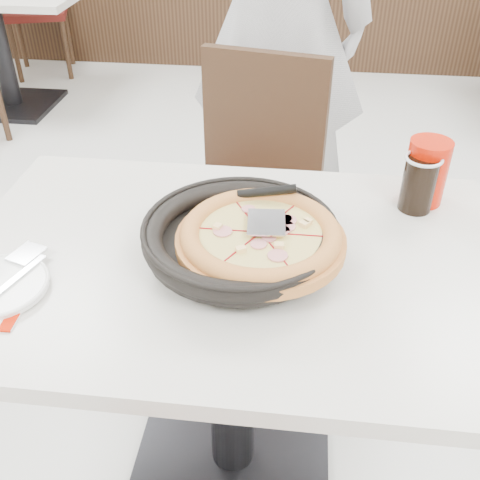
# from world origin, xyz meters

# --- Properties ---
(floor) EXTENTS (7.00, 7.00, 0.00)m
(floor) POSITION_xyz_m (0.00, 0.00, 0.00)
(floor) COLOR silver
(floor) RESTS_ON ground
(main_table) EXTENTS (1.28, 0.92, 0.75)m
(main_table) POSITION_xyz_m (0.04, 0.02, 0.38)
(main_table) COLOR beige
(main_table) RESTS_ON floor
(chair_far) EXTENTS (0.50, 0.50, 0.95)m
(chair_far) POSITION_xyz_m (0.01, 0.61, 0.47)
(chair_far) COLOR black
(chair_far) RESTS_ON floor
(trivet) EXTENTS (0.15, 0.15, 0.04)m
(trivet) POSITION_xyz_m (0.07, 0.01, 0.77)
(trivet) COLOR black
(trivet) RESTS_ON main_table
(pizza_pan) EXTENTS (0.43, 0.43, 0.01)m
(pizza_pan) POSITION_xyz_m (0.06, 0.00, 0.79)
(pizza_pan) COLOR black
(pizza_pan) RESTS_ON trivet
(pizza) EXTENTS (0.38, 0.38, 0.02)m
(pizza) POSITION_xyz_m (0.10, -0.01, 0.81)
(pizza) COLOR #D0823A
(pizza) RESTS_ON pizza_pan
(pizza_server) EXTENTS (0.08, 0.10, 0.00)m
(pizza_server) POSITION_xyz_m (0.11, 0.01, 0.84)
(pizza_server) COLOR silver
(pizza_server) RESTS_ON pizza
(fork) EXTENTS (0.06, 0.15, 0.00)m
(fork) POSITION_xyz_m (-0.37, -0.13, 0.77)
(fork) COLOR silver
(fork) RESTS_ON side_plate
(cola_glass) EXTENTS (0.09, 0.09, 0.13)m
(cola_glass) POSITION_xyz_m (0.46, 0.26, 0.81)
(cola_glass) COLOR black
(cola_glass) RESTS_ON main_table
(red_cup) EXTENTS (0.11, 0.11, 0.16)m
(red_cup) POSITION_xyz_m (0.48, 0.30, 0.83)
(red_cup) COLOR #C11602
(red_cup) RESTS_ON main_table
(diner_person) EXTENTS (0.75, 0.54, 1.92)m
(diner_person) POSITION_xyz_m (0.06, 1.19, 0.96)
(diner_person) COLOR #B9B9BE
(diner_person) RESTS_ON floor
(bg_table_left) EXTENTS (1.24, 0.86, 0.75)m
(bg_table_left) POSITION_xyz_m (-1.78, 2.49, 0.38)
(bg_table_left) COLOR beige
(bg_table_left) RESTS_ON floor
(bg_chair_left_far) EXTENTS (0.53, 0.53, 0.95)m
(bg_chair_left_far) POSITION_xyz_m (-1.82, 3.18, 0.47)
(bg_chair_left_far) COLOR black
(bg_chair_left_far) RESTS_ON floor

